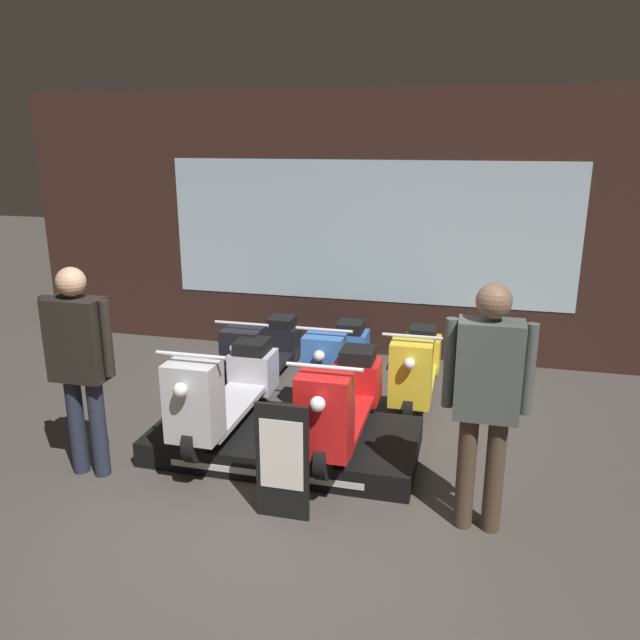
# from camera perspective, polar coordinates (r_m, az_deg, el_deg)

# --- Properties ---
(ground_plane) EXTENTS (30.00, 30.00, 0.00)m
(ground_plane) POSITION_cam_1_polar(r_m,az_deg,el_deg) (4.69, -4.65, -18.20)
(ground_plane) COLOR #423D38
(shop_wall_back) EXTENTS (8.96, 0.09, 3.20)m
(shop_wall_back) POSITION_cam_1_polar(r_m,az_deg,el_deg) (7.65, 4.28, 8.41)
(shop_wall_back) COLOR #331E19
(shop_wall_back) RESTS_ON ground_plane
(display_platform) EXTENTS (2.29, 1.12, 0.22)m
(display_platform) POSITION_cam_1_polar(r_m,az_deg,el_deg) (5.55, -3.24, -10.98)
(display_platform) COLOR black
(display_platform) RESTS_ON ground_plane
(scooter_display_left) EXTENTS (0.56, 1.77, 0.89)m
(scooter_display_left) POSITION_cam_1_polar(r_m,az_deg,el_deg) (5.49, -8.60, -6.17)
(scooter_display_left) COLOR black
(scooter_display_left) RESTS_ON display_platform
(scooter_display_right) EXTENTS (0.56, 1.77, 0.89)m
(scooter_display_right) POSITION_cam_1_polar(r_m,az_deg,el_deg) (5.20, 2.06, -7.30)
(scooter_display_right) COLOR black
(scooter_display_right) RESTS_ON display_platform
(scooter_backrow_0) EXTENTS (0.56, 1.77, 0.89)m
(scooter_backrow_0) POSITION_cam_1_polar(r_m,az_deg,el_deg) (6.98, -5.18, -2.98)
(scooter_backrow_0) COLOR black
(scooter_backrow_0) RESTS_ON ground_plane
(scooter_backrow_1) EXTENTS (0.56, 1.77, 0.89)m
(scooter_backrow_1) POSITION_cam_1_polar(r_m,az_deg,el_deg) (6.76, 1.64, -3.57)
(scooter_backrow_1) COLOR black
(scooter_backrow_1) RESTS_ON ground_plane
(scooter_backrow_2) EXTENTS (0.56, 1.77, 0.89)m
(scooter_backrow_2) POSITION_cam_1_polar(r_m,az_deg,el_deg) (6.64, 8.82, -4.14)
(scooter_backrow_2) COLOR black
(scooter_backrow_2) RESTS_ON ground_plane
(person_left_browsing) EXTENTS (0.60, 0.24, 1.72)m
(person_left_browsing) POSITION_cam_1_polar(r_m,az_deg,el_deg) (5.21, -21.15, -3.03)
(person_left_browsing) COLOR #232838
(person_left_browsing) RESTS_ON ground_plane
(person_right_browsing) EXTENTS (0.58, 0.24, 1.77)m
(person_right_browsing) POSITION_cam_1_polar(r_m,az_deg,el_deg) (4.30, 15.01, -6.15)
(person_right_browsing) COLOR #473828
(person_right_browsing) RESTS_ON ground_plane
(price_sign_board) EXTENTS (0.39, 0.04, 0.89)m
(price_sign_board) POSITION_cam_1_polar(r_m,az_deg,el_deg) (4.53, -3.47, -12.80)
(price_sign_board) COLOR black
(price_sign_board) RESTS_ON ground_plane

